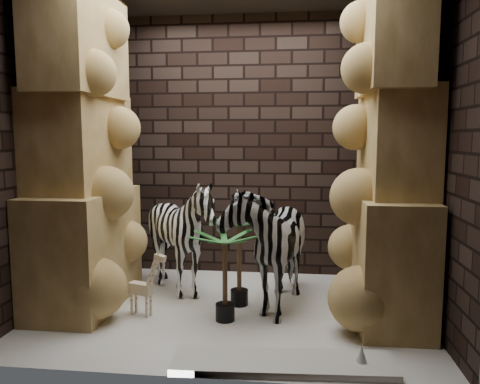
# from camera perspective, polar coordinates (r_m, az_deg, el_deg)

# --- Properties ---
(floor) EXTENTS (3.50, 3.50, 0.00)m
(floor) POSITION_cam_1_polar(r_m,az_deg,el_deg) (4.48, -1.30, -14.30)
(floor) COLOR white
(floor) RESTS_ON ground
(wall_back) EXTENTS (3.50, 0.00, 3.50)m
(wall_back) POSITION_cam_1_polar(r_m,az_deg,el_deg) (5.43, 0.48, 5.58)
(wall_back) COLOR black
(wall_back) RESTS_ON ground
(wall_front) EXTENTS (3.50, 0.00, 3.50)m
(wall_front) POSITION_cam_1_polar(r_m,az_deg,el_deg) (2.95, -4.72, 4.60)
(wall_front) COLOR black
(wall_front) RESTS_ON ground
(wall_left) EXTENTS (0.00, 3.00, 3.00)m
(wall_left) POSITION_cam_1_polar(r_m,az_deg,el_deg) (4.76, -22.81, 4.90)
(wall_left) COLOR black
(wall_left) RESTS_ON ground
(wall_right) EXTENTS (0.00, 3.00, 3.00)m
(wall_right) POSITION_cam_1_polar(r_m,az_deg,el_deg) (4.31, 22.46, 4.78)
(wall_right) COLOR black
(wall_right) RESTS_ON ground
(rock_pillar_left) EXTENTS (0.68, 1.30, 3.00)m
(rock_pillar_left) POSITION_cam_1_polar(r_m,az_deg,el_deg) (4.59, -18.99, 5.01)
(rock_pillar_left) COLOR tan
(rock_pillar_left) RESTS_ON floor
(rock_pillar_right) EXTENTS (0.58, 1.25, 3.00)m
(rock_pillar_right) POSITION_cam_1_polar(r_m,az_deg,el_deg) (4.23, 18.14, 4.93)
(rock_pillar_right) COLOR tan
(rock_pillar_right) RESTS_ON floor
(zebra_right) EXTENTS (0.80, 1.27, 1.41)m
(zebra_right) POSITION_cam_1_polar(r_m,az_deg,el_deg) (4.45, 3.49, -5.00)
(zebra_right) COLOR white
(zebra_right) RESTS_ON floor
(zebra_left) EXTENTS (1.04, 1.26, 1.09)m
(zebra_left) POSITION_cam_1_polar(r_m,az_deg,el_deg) (4.79, -7.20, -6.15)
(zebra_left) COLOR white
(zebra_left) RESTS_ON floor
(giraffe_toy) EXTENTS (0.35, 0.21, 0.64)m
(giraffe_toy) POSITION_cam_1_polar(r_m,az_deg,el_deg) (4.35, -12.12, -10.66)
(giraffe_toy) COLOR beige
(giraffe_toy) RESTS_ON floor
(palm_front) EXTENTS (0.36, 0.36, 0.88)m
(palm_front) POSITION_cam_1_polar(r_m,az_deg,el_deg) (4.48, -0.09, -8.38)
(palm_front) COLOR #156627
(palm_front) RESTS_ON floor
(palm_back) EXTENTS (0.36, 0.36, 0.80)m
(palm_back) POSITION_cam_1_polar(r_m,az_deg,el_deg) (4.12, -1.86, -10.31)
(palm_back) COLOR #156627
(palm_back) RESTS_ON floor
(surfboard) EXTENTS (1.58, 0.47, 0.05)m
(surfboard) POSITION_cam_1_polar(r_m,az_deg,el_deg) (3.50, 5.25, -20.20)
(surfboard) COLOR silver
(surfboard) RESTS_ON floor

